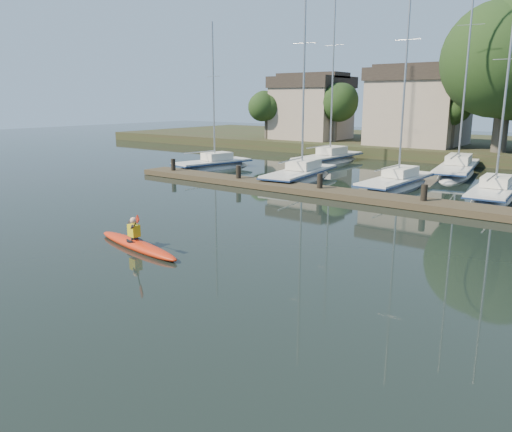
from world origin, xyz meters
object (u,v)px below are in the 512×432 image
Objects in this scene: sailboat_0 at (213,171)px; sailboat_1 at (300,183)px; sailboat_3 at (493,202)px; sailboat_5 at (328,165)px; kayak at (137,243)px; sailboat_2 at (396,190)px; dock at (368,197)px; sailboat_6 at (456,177)px.

sailboat_1 is at bearing 7.51° from sailboat_0.
sailboat_5 is (-15.03, 8.39, -0.02)m from sailboat_3.
kayak is 0.33× the size of sailboat_1.
sailboat_2 is at bearing -39.46° from sailboat_5.
sailboat_5 is (-9.38, 8.24, -0.02)m from sailboat_2.
sailboat_2 is (6.32, 1.15, 0.02)m from sailboat_1.
sailboat_1 is 6.42m from sailboat_2.
dock is 4.99m from sailboat_2.
sailboat_1 is at bearing 111.10° from kayak.
sailboat_3 is 0.78× the size of sailboat_5.
sailboat_5 reaches higher than kayak.
sailboat_2 is 5.65m from sailboat_3.
kayak is 26.70m from sailboat_6.
sailboat_0 is at bearing 177.60° from sailboat_3.
sailboat_6 is (1.33, 8.15, -0.02)m from sailboat_2.
sailboat_2 reaches higher than sailboat_0.
kayak reaches higher than dock.
kayak is 17.48m from sailboat_1.
sailboat_0 is 0.82× the size of sailboat_2.
sailboat_3 is at bearing 42.39° from dock.
sailboat_5 is at bearing 69.83° from sailboat_0.
sailboat_5 is (5.44, 8.78, -0.01)m from sailboat_0.
kayak is 13.63m from dock.
kayak is 0.41× the size of sailboat_0.
sailboat_1 is 1.19× the size of sailboat_3.
sailboat_1 is 12.00m from sailboat_3.
sailboat_2 is at bearing 90.72° from kayak.
sailboat_1 is 1.02× the size of sailboat_2.
sailboat_1 is at bearing 150.41° from dock.
sailboat_0 is 20.47m from sailboat_3.
dock is at bearing -102.79° from sailboat_6.
sailboat_0 is at bearing -175.96° from sailboat_2.
dock is 1.92× the size of sailboat_6.
sailboat_6 is at bearing 39.88° from sailboat_0.
sailboat_5 reaches higher than sailboat_2.
sailboat_6 reaches higher than sailboat_3.
sailboat_2 is at bearing 13.70° from sailboat_0.
sailboat_6 is (4.01, 26.39, -0.40)m from kayak.
dock is at bearing -83.61° from sailboat_2.
sailboat_6 reaches higher than dock.
sailboat_3 is (11.96, 1.00, 0.02)m from sailboat_1.
sailboat_3 is at bearing -2.37° from sailboat_1.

